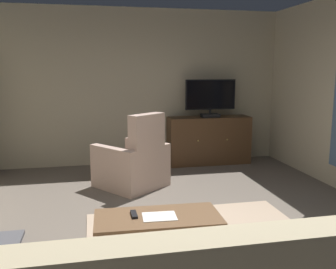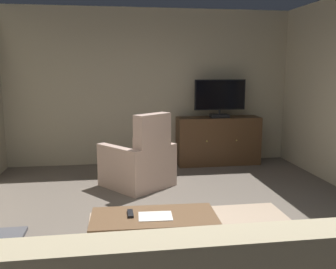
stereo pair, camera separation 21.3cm
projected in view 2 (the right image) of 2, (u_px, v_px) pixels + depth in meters
ground_plane at (187, 246)px, 3.74m from camera, size 5.79×7.38×0.04m
wall_back at (151, 87)px, 6.84m from camera, size 5.79×0.10×2.81m
rug_central at (204, 246)px, 3.68m from camera, size 2.33×2.10×0.01m
tv_cabinet at (218, 142)px, 6.85m from camera, size 1.52×0.46×0.88m
television at (220, 97)px, 6.66m from camera, size 0.92×0.20×0.68m
coffee_table at (154, 221)px, 3.35m from camera, size 1.15×0.58×0.44m
tv_remote at (130, 214)px, 3.36m from camera, size 0.05×0.17×0.02m
folded_newspaper at (155, 216)px, 3.32m from camera, size 0.31×0.24×0.01m
armchair_beside_cabinet at (139, 164)px, 5.55m from camera, size 1.19×1.19×1.12m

